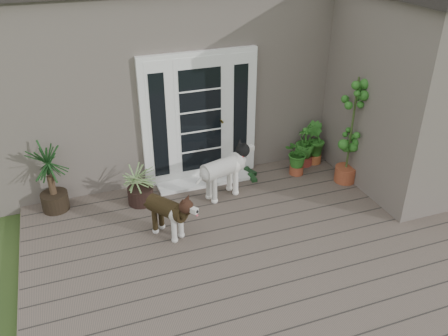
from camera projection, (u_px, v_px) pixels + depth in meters
name	position (u px, v px, depth m)	size (l,w,h in m)	color
deck	(265.00, 254.00, 6.28)	(6.20, 4.60, 0.12)	#6B5B4C
house_main	(178.00, 61.00, 9.06)	(7.40, 4.00, 3.10)	#665E54
house_wing	(409.00, 96.00, 7.34)	(1.60, 2.40, 3.10)	#665E54
door_unit	(200.00, 118.00, 7.49)	(1.90, 0.14, 2.15)	white
door_step	(205.00, 180.00, 7.83)	(1.60, 0.40, 0.05)	white
brindle_dog	(167.00, 215.00, 6.40)	(0.33, 0.78, 0.65)	#312512
white_dog	(223.00, 175.00, 7.27)	(0.39, 0.90, 0.75)	white
spider_plant	(140.00, 183.00, 7.11)	(0.66, 0.66, 0.70)	#9ABC74
yucca	(50.00, 178.00, 6.86)	(0.76, 0.76, 1.09)	black
herb_a	(297.00, 159.00, 7.95)	(0.46, 0.46, 0.59)	#1C631C
herb_b	(314.00, 148.00, 8.33)	(0.37, 0.37, 0.55)	#275F1B
herb_c	(305.00, 148.00, 8.24)	(0.40, 0.40, 0.62)	#164E17
sapling	(351.00, 130.00, 7.42)	(0.55, 0.55, 1.87)	#1E4C15
clog_left	(250.00, 171.00, 8.07)	(0.13, 0.28, 0.08)	black
clog_right	(252.00, 177.00, 7.90)	(0.12, 0.26, 0.08)	#173919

